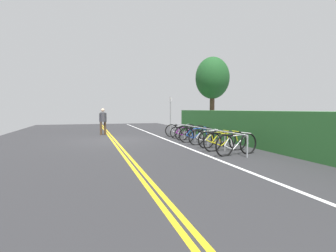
{
  "coord_description": "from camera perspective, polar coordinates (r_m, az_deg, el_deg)",
  "views": [
    {
      "loc": [
        13.57,
        -1.2,
        1.58
      ],
      "look_at": [
        2.64,
        2.12,
        0.85
      ],
      "focal_mm": 27.96,
      "sensor_mm": 36.0,
      "label": 1
    }
  ],
  "objects": [
    {
      "name": "centre_line_yellow_inner",
      "position": [
        13.7,
        -12.13,
        -3.02
      ],
      "size": [
        27.69,
        0.1,
        0.0
      ],
      "primitive_type": "cube",
      "color": "gold",
      "rests_on": "ground_plane"
    },
    {
      "name": "bicycle_1",
      "position": [
        14.34,
        3.69,
        -1.35
      ],
      "size": [
        0.46,
        1.72,
        0.7
      ],
      "color": "black",
      "rests_on": "ground_plane"
    },
    {
      "name": "sign_post_near",
      "position": [
        15.88,
        0.52,
        3.04
      ],
      "size": [
        0.36,
        0.09,
        2.34
      ],
      "color": "gray",
      "rests_on": "ground_plane"
    },
    {
      "name": "bicycle_2",
      "position": [
        13.5,
        5.04,
        -1.49
      ],
      "size": [
        0.46,
        1.8,
        0.79
      ],
      "color": "black",
      "rests_on": "ground_plane"
    },
    {
      "name": "bicycle_3",
      "position": [
        12.53,
        6.25,
        -1.93
      ],
      "size": [
        0.46,
        1.73,
        0.77
      ],
      "color": "black",
      "rests_on": "ground_plane"
    },
    {
      "name": "hedge_backdrop",
      "position": [
        11.82,
        19.06,
        -0.53
      ],
      "size": [
        16.34,
        1.07,
        1.51
      ],
      "primitive_type": "cube",
      "color": "#2D6B30",
      "rests_on": "ground_plane"
    },
    {
      "name": "bicycle_5",
      "position": [
        10.92,
        10.67,
        -2.88
      ],
      "size": [
        0.46,
        1.7,
        0.74
      ],
      "color": "black",
      "rests_on": "ground_plane"
    },
    {
      "name": "ground_plane",
      "position": [
        13.71,
        -11.8,
        -3.12
      ],
      "size": [
        30.76,
        12.59,
        0.05
      ],
      "primitive_type": "cube",
      "color": "#2B2B2D"
    },
    {
      "name": "bicycle_7",
      "position": [
        9.34,
        14.73,
        -3.88
      ],
      "size": [
        0.51,
        1.82,
        0.79
      ],
      "color": "black",
      "rests_on": "ground_plane"
    },
    {
      "name": "tree_near_left",
      "position": [
        18.89,
        9.65,
        10.17
      ],
      "size": [
        2.37,
        2.37,
        5.23
      ],
      "color": "#473323",
      "rests_on": "ground_plane"
    },
    {
      "name": "centre_line_yellow_outer",
      "position": [
        13.72,
        -11.47,
        -3.0
      ],
      "size": [
        27.69,
        0.1,
        0.0
      ],
      "primitive_type": "cube",
      "color": "gold",
      "rests_on": "ground_plane"
    },
    {
      "name": "bike_lane_stripe_white",
      "position": [
        14.19,
        -1.04,
        -2.71
      ],
      "size": [
        27.69,
        0.12,
        0.0
      ],
      "primitive_type": "cube",
      "color": "white",
      "rests_on": "ground_plane"
    },
    {
      "name": "bicycle_6",
      "position": [
        10.17,
        12.34,
        -3.27
      ],
      "size": [
        0.46,
        1.84,
        0.78
      ],
      "color": "black",
      "rests_on": "ground_plane"
    },
    {
      "name": "bicycle_4",
      "position": [
        11.71,
        8.57,
        -2.46
      ],
      "size": [
        0.46,
        1.71,
        0.72
      ],
      "color": "black",
      "rests_on": "ground_plane"
    },
    {
      "name": "pedestrian",
      "position": [
        16.61,
        -14.0,
        1.34
      ],
      "size": [
        0.32,
        0.46,
        1.63
      ],
      "color": "#4C3826",
      "rests_on": "ground_plane"
    },
    {
      "name": "bicycle_0",
      "position": [
        15.11,
        2.82,
        -0.96
      ],
      "size": [
        0.5,
        1.82,
        0.76
      ],
      "color": "black",
      "rests_on": "ground_plane"
    },
    {
      "name": "bike_rack",
      "position": [
        12.14,
        7.25,
        -1.13
      ],
      "size": [
        7.39,
        0.05,
        0.75
      ],
      "color": "#9EA0A5",
      "rests_on": "ground_plane"
    }
  ]
}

